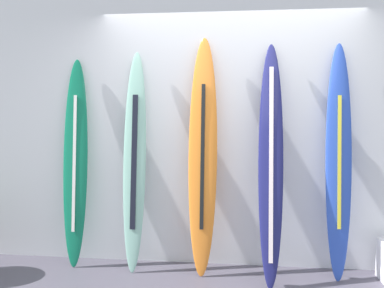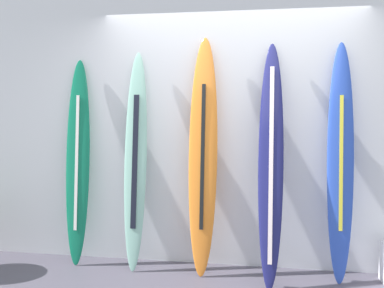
# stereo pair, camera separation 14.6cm
# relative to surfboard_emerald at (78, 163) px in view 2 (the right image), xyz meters

# --- Properties ---
(wall_back) EXTENTS (7.20, 0.20, 2.80)m
(wall_back) POSITION_rel_surfboard_emerald_xyz_m (1.53, 0.24, 0.37)
(wall_back) COLOR silver
(wall_back) RESTS_ON ground
(surfboard_emerald) EXTENTS (0.27, 0.28, 2.06)m
(surfboard_emerald) POSITION_rel_surfboard_emerald_xyz_m (0.00, 0.00, 0.00)
(surfboard_emerald) COLOR #10704F
(surfboard_emerald) RESTS_ON ground
(surfboard_seafoam) EXTENTS (0.24, 0.32, 2.12)m
(surfboard_seafoam) POSITION_rel_surfboard_emerald_xyz_m (0.61, -0.04, 0.03)
(surfboard_seafoam) COLOR #89BFAE
(surfboard_seafoam) RESTS_ON ground
(surfboard_sunset) EXTENTS (0.28, 0.34, 2.25)m
(surfboard_sunset) POSITION_rel_surfboard_emerald_xyz_m (1.28, -0.05, 0.09)
(surfboard_sunset) COLOR orange
(surfboard_sunset) RESTS_ON ground
(surfboard_navy) EXTENTS (0.24, 0.54, 2.18)m
(surfboard_navy) POSITION_rel_surfboard_emerald_xyz_m (1.90, -0.15, 0.04)
(surfboard_navy) COLOR navy
(surfboard_navy) RESTS_ON ground
(surfboard_cobalt) EXTENTS (0.24, 0.29, 2.18)m
(surfboard_cobalt) POSITION_rel_surfboard_emerald_xyz_m (2.52, -0.04, 0.04)
(surfboard_cobalt) COLOR blue
(surfboard_cobalt) RESTS_ON ground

